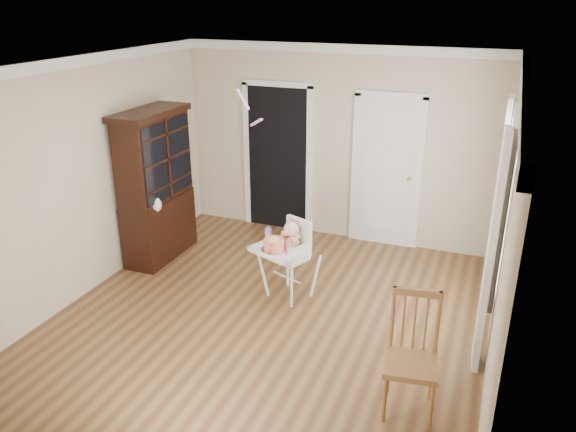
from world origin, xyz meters
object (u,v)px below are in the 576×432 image
at_px(high_chair, 289,250).
at_px(sippy_cup, 268,234).
at_px(china_cabinet, 156,186).
at_px(cake, 274,245).
at_px(dining_chair, 411,359).

xyz_separation_m(high_chair, sippy_cup, (-0.26, 0.01, 0.16)).
bearing_deg(china_cabinet, cake, -17.43).
relative_size(high_chair, dining_chair, 0.90).
bearing_deg(cake, sippy_cup, 127.63).
xyz_separation_m(sippy_cup, dining_chair, (1.90, -1.41, -0.25)).
distance_m(cake, dining_chair, 2.13).
distance_m(sippy_cup, dining_chair, 2.38).
bearing_deg(sippy_cup, cake, -52.37).
height_order(high_chair, cake, high_chair).
height_order(china_cabinet, dining_chair, china_cabinet).
bearing_deg(sippy_cup, high_chair, -2.20).
bearing_deg(china_cabinet, high_chair, -11.33).
relative_size(cake, china_cabinet, 0.15).
relative_size(sippy_cup, dining_chair, 0.18).
height_order(high_chair, china_cabinet, china_cabinet).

